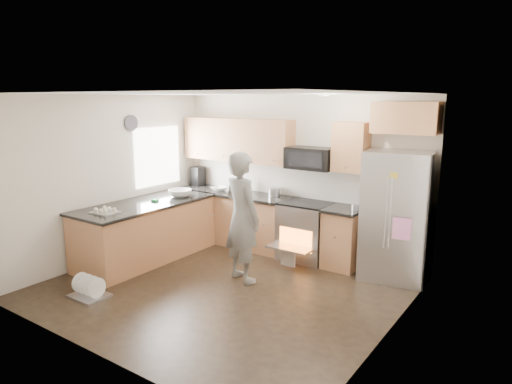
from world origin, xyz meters
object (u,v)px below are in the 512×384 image
Objects in this scene: person at (242,217)px; dish_rack at (89,291)px; refrigerator at (396,216)px; stove_range at (306,218)px.

dish_rack is (-1.30, -1.61, -0.84)m from person.
person is (-1.74, -1.29, 0.00)m from refrigerator.
person reaches higher than dish_rack.
refrigerator is at bearing -124.86° from person.
stove_range is 1.44m from refrigerator.
person is 3.87× the size of dish_rack.
person reaches higher than stove_range.
refrigerator is at bearing 0.30° from stove_range.
person is at bearing -103.99° from stove_range.
dish_rack is at bearing 69.65° from person.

